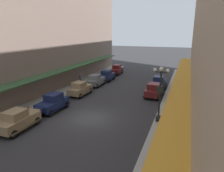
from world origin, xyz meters
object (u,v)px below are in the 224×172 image
(parked_car_5, at_px, (116,69))
(pedestrian_0, at_px, (173,123))
(parked_car_3, at_px, (80,88))
(parked_car_1, at_px, (18,119))
(fire_hydrant, at_px, (28,110))
(parked_car_6, at_px, (154,90))
(lamp_post_with_clock, at_px, (160,92))
(parked_car_2, at_px, (53,102))
(pedestrian_2, at_px, (177,85))
(parked_car_7, at_px, (159,82))
(parked_car_0, at_px, (96,80))
(parked_car_4, at_px, (107,75))
(pedestrian_1, at_px, (80,78))

(parked_car_5, bearing_deg, pedestrian_0, -59.89)
(parked_car_3, xyz_separation_m, pedestrian_0, (12.61, -6.83, 0.05))
(pedestrian_0, bearing_deg, parked_car_5, 120.11)
(parked_car_1, xyz_separation_m, parked_car_5, (0.12, 25.63, 0.00))
(fire_hydrant, bearing_deg, parked_car_6, 44.18)
(parked_car_1, relative_size, lamp_post_with_clock, 0.83)
(parked_car_2, bearing_deg, pedestrian_2, 44.79)
(parked_car_1, bearing_deg, lamp_post_with_clock, 26.79)
(fire_hydrant, bearing_deg, parked_car_5, 86.03)
(fire_hydrant, bearing_deg, parked_car_1, -62.11)
(parked_car_7, relative_size, lamp_post_with_clock, 0.84)
(parked_car_0, distance_m, lamp_post_with_clock, 15.29)
(parked_car_0, height_order, parked_car_1, same)
(pedestrian_2, bearing_deg, parked_car_2, -135.21)
(parked_car_7, bearing_deg, parked_car_3, -141.84)
(parked_car_5, distance_m, pedestrian_0, 25.16)
(parked_car_4, bearing_deg, parked_car_2, -91.04)
(parked_car_2, bearing_deg, parked_car_3, 89.69)
(parked_car_0, distance_m, pedestrian_0, 17.47)
(parked_car_2, distance_m, lamp_post_with_clock, 11.40)
(lamp_post_with_clock, bearing_deg, pedestrian_2, 85.03)
(parked_car_2, distance_m, parked_car_7, 16.37)
(parked_car_2, height_order, parked_car_5, same)
(parked_car_3, bearing_deg, parked_car_0, 90.86)
(parked_car_1, distance_m, parked_car_5, 25.63)
(parked_car_4, distance_m, pedestrian_2, 12.25)
(parked_car_1, height_order, parked_car_3, same)
(lamp_post_with_clock, height_order, pedestrian_1, lamp_post_with_clock)
(parked_car_0, xyz_separation_m, pedestrian_1, (-2.80, 0.12, 0.05))
(parked_car_4, height_order, parked_car_7, same)
(parked_car_1, relative_size, parked_car_5, 0.99)
(parked_car_2, bearing_deg, parked_car_6, 42.63)
(parked_car_7, bearing_deg, lamp_post_with_clock, -82.21)
(parked_car_3, bearing_deg, parked_car_2, -90.31)
(pedestrian_2, bearing_deg, parked_car_6, -128.74)
(pedestrian_0, xyz_separation_m, pedestrian_1, (-15.49, 12.12, 0.00))
(pedestrian_0, distance_m, pedestrian_1, 19.67)
(fire_hydrant, xyz_separation_m, pedestrian_2, (13.72, 14.07, 0.45))
(parked_car_7, bearing_deg, pedestrian_2, -25.64)
(parked_car_1, bearing_deg, pedestrian_0, 16.89)
(parked_car_0, distance_m, parked_car_1, 15.87)
(parked_car_6, relative_size, parked_car_7, 1.00)
(pedestrian_2, bearing_deg, pedestrian_1, -176.74)
(parked_car_2, relative_size, pedestrian_1, 2.62)
(lamp_post_with_clock, xyz_separation_m, pedestrian_1, (-14.03, 10.29, -2.00))
(parked_car_4, xyz_separation_m, lamp_post_with_clock, (10.91, -14.14, 2.04))
(parked_car_1, distance_m, pedestrian_0, 13.31)
(parked_car_5, relative_size, fire_hydrant, 5.25)
(pedestrian_2, bearing_deg, fire_hydrant, -134.28)
(pedestrian_0, bearing_deg, parked_car_7, 102.49)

